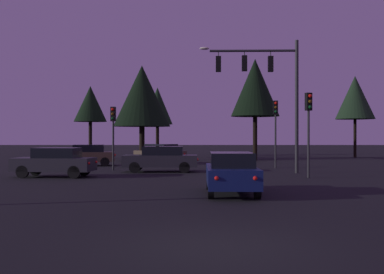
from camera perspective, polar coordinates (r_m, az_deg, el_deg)
ground_plane at (r=33.48m, az=0.54°, el=-3.54°), size 168.00×168.00×0.00m
traffic_signal_mast_arm at (r=27.33m, az=9.09°, el=6.81°), size 5.67×0.43×7.63m
traffic_light_corner_left at (r=29.39m, az=-9.74°, el=1.45°), size 0.33×0.37×3.95m
traffic_light_corner_right at (r=24.39m, az=13.92°, el=2.31°), size 0.36×0.39×4.32m
traffic_light_median at (r=31.43m, az=10.02°, el=2.00°), size 0.31×0.36×4.48m
car_nearside_lane at (r=17.15m, az=4.68°, el=-4.30°), size 1.83×4.32×1.52m
car_crossing_left at (r=27.76m, az=-3.94°, el=-2.64°), size 4.44×1.83×1.52m
car_crossing_right at (r=25.23m, az=-16.52°, el=-2.91°), size 4.24×2.12×1.52m
car_far_lane at (r=34.32m, az=-12.80°, el=-2.13°), size 4.24×2.48×1.52m
car_parked_lot at (r=36.39m, az=-4.06°, el=-2.00°), size 4.24×4.02×1.52m
tree_behind_sign at (r=49.71m, az=19.13°, el=4.56°), size 3.86×3.86×8.20m
tree_left_far at (r=41.42m, az=7.57°, el=5.97°), size 4.23×4.23×8.92m
tree_center_horizon at (r=41.76m, az=-6.27°, el=4.99°), size 5.04×5.04×8.43m
tree_right_cluster at (r=50.23m, az=-4.38°, el=3.77°), size 3.25×3.25×7.37m
tree_lot_edge at (r=45.04m, az=-12.44°, el=3.93°), size 3.07×3.07×6.87m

